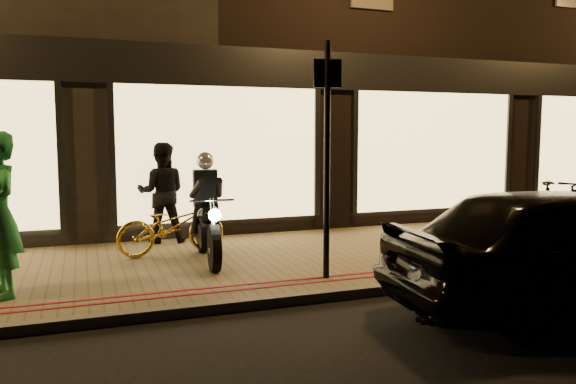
{
  "coord_description": "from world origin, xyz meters",
  "views": [
    {
      "loc": [
        -2.33,
        -5.87,
        1.98
      ],
      "look_at": [
        0.56,
        1.98,
        1.1
      ],
      "focal_mm": 35.0,
      "sensor_mm": 36.0,
      "label": 1
    }
  ],
  "objects_px": {
    "sign_post": "(327,148)",
    "parked_car": "(573,247)",
    "motorcycle": "(207,219)",
    "bicycle_gold": "(172,226)"
  },
  "relations": [
    {
      "from": "sign_post",
      "to": "parked_car",
      "type": "height_order",
      "value": "sign_post"
    },
    {
      "from": "motorcycle",
      "to": "parked_car",
      "type": "bearing_deg",
      "value": -40.27
    },
    {
      "from": "motorcycle",
      "to": "sign_post",
      "type": "height_order",
      "value": "sign_post"
    },
    {
      "from": "sign_post",
      "to": "bicycle_gold",
      "type": "xyz_separation_m",
      "value": [
        -1.66,
        2.11,
        -1.24
      ]
    },
    {
      "from": "motorcycle",
      "to": "bicycle_gold",
      "type": "height_order",
      "value": "motorcycle"
    },
    {
      "from": "sign_post",
      "to": "parked_car",
      "type": "xyz_separation_m",
      "value": [
        2.15,
        -1.87,
        -1.07
      ]
    },
    {
      "from": "motorcycle",
      "to": "bicycle_gold",
      "type": "relative_size",
      "value": 1.16
    },
    {
      "from": "sign_post",
      "to": "motorcycle",
      "type": "bearing_deg",
      "value": 129.35
    },
    {
      "from": "bicycle_gold",
      "to": "parked_car",
      "type": "height_order",
      "value": "parked_car"
    },
    {
      "from": "parked_car",
      "to": "bicycle_gold",
      "type": "bearing_deg",
      "value": 48.15
    }
  ]
}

